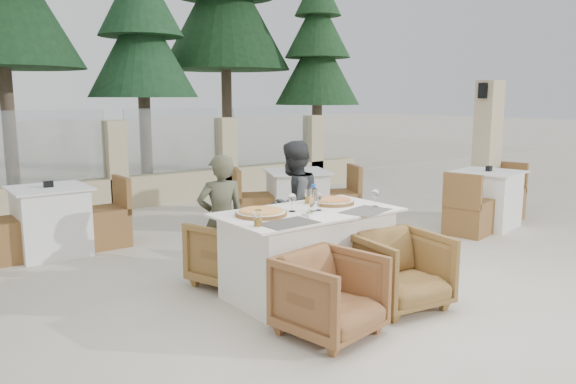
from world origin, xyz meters
TOP-DOWN VIEW (x-y plane):
  - ground at (0.00, 0.00)m, footprint 80.00×80.00m
  - sand_patch at (0.00, 14.00)m, footprint 30.00×16.00m
  - perimeter_wall_far at (0.00, 4.80)m, footprint 10.00×0.34m
  - lantern_pillar at (4.20, 1.00)m, footprint 0.34×0.34m
  - pine_centre at (1.50, 7.20)m, footprint 2.20×2.20m
  - pine_mid_right at (3.80, 7.80)m, footprint 2.99×2.99m
  - pine_far_right at (5.50, 6.50)m, footprint 1.98×1.98m
  - dining_table at (-0.01, -0.06)m, footprint 1.60×0.90m
  - placemat_near_left at (-0.44, -0.35)m, footprint 0.46×0.32m
  - placemat_near_right at (0.40, -0.37)m, footprint 0.51×0.41m
  - pizza_left at (-0.45, 0.03)m, footprint 0.54×0.54m
  - pizza_right at (0.39, 0.06)m, footprint 0.46×0.46m
  - water_bottle at (0.03, -0.09)m, footprint 0.09×0.09m
  - wine_glass_centre at (-0.14, 0.00)m, footprint 0.09×0.09m
  - wine_glass_near at (0.08, -0.09)m, footprint 0.10×0.10m
  - wine_glass_corner at (0.61, -0.27)m, footprint 0.09×0.09m
  - beer_glass_left at (-0.69, -0.28)m, footprint 0.07×0.07m
  - beer_glass_right at (0.22, 0.22)m, footprint 0.08×0.08m
  - olive_dish at (-0.15, -0.27)m, footprint 0.14×0.14m
  - armchair_far_left at (-0.40, 0.58)m, footprint 0.87×0.89m
  - armchair_far_right at (0.50, 0.57)m, footprint 0.78×0.80m
  - armchair_near_left at (-0.42, -0.85)m, footprint 0.78×0.79m
  - armchair_near_right at (0.44, -0.76)m, footprint 0.77×0.79m
  - diner_left at (-0.48, 0.66)m, footprint 0.52×0.41m
  - diner_right at (0.37, 0.65)m, footprint 0.77×0.68m
  - bg_table_a at (-1.52, 2.70)m, footprint 1.64×0.83m
  - bg_table_b at (1.57, 2.15)m, footprint 1.83×1.41m
  - bg_table_c at (3.64, 0.57)m, footprint 1.78×1.15m

SIDE VIEW (x-z plane):
  - ground at x=0.00m, z-range 0.00..0.00m
  - sand_patch at x=0.00m, z-range 0.00..0.01m
  - armchair_near_left at x=-0.42m, z-range 0.00..0.62m
  - armchair_far_right at x=0.50m, z-range 0.00..0.63m
  - armchair_far_left at x=-0.40m, z-range 0.00..0.64m
  - armchair_near_right at x=0.44m, z-range 0.00..0.64m
  - dining_table at x=-0.01m, z-range 0.00..0.77m
  - bg_table_a at x=-1.52m, z-range 0.00..0.77m
  - bg_table_b at x=1.57m, z-range 0.00..0.77m
  - bg_table_c at x=3.64m, z-range 0.00..0.77m
  - diner_left at x=-0.48m, z-range 0.00..1.25m
  - diner_right at x=0.37m, z-range 0.00..1.33m
  - placemat_near_left at x=-0.44m, z-range 0.77..0.77m
  - placemat_near_right at x=0.40m, z-range 0.77..0.77m
  - olive_dish at x=-0.15m, z-range 0.77..0.81m
  - pizza_right at x=0.39m, z-range 0.77..0.82m
  - pizza_left at x=-0.45m, z-range 0.77..0.83m
  - perimeter_wall_far at x=0.00m, z-range 0.00..1.60m
  - beer_glass_left at x=-0.69m, z-range 0.77..0.90m
  - beer_glass_right at x=0.22m, z-range 0.77..0.91m
  - wine_glass_centre at x=-0.14m, z-range 0.77..0.95m
  - wine_glass_near at x=0.08m, z-range 0.77..0.95m
  - wine_glass_corner at x=0.61m, z-range 0.77..0.95m
  - water_bottle at x=0.03m, z-range 0.77..1.01m
  - lantern_pillar at x=4.20m, z-range 0.00..2.00m
  - pine_far_right at x=5.50m, z-range 0.00..4.50m
  - pine_centre at x=1.50m, z-range 0.00..5.00m
  - pine_mid_right at x=3.80m, z-range 0.00..6.80m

